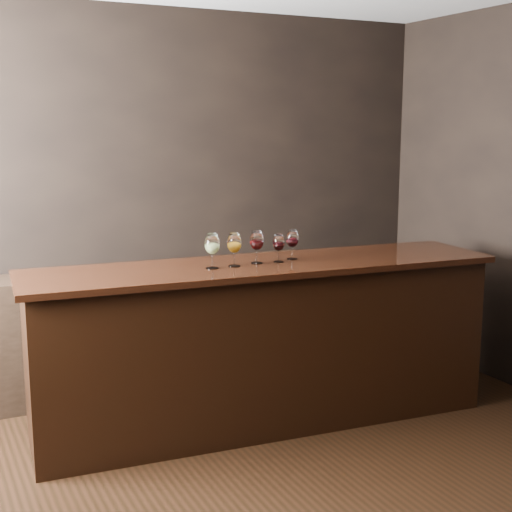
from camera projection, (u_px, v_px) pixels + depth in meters
name	position (u px, v px, depth m)	size (l,w,h in m)	color
room_shell	(209.00, 154.00, 3.27)	(5.02, 4.52, 2.81)	black
bar_counter	(264.00, 347.00, 4.64)	(2.96, 0.64, 1.03)	black
bar_top	(264.00, 266.00, 4.54)	(3.05, 0.71, 0.04)	black
back_bar_shelf	(159.00, 325.00, 5.37)	(2.52, 0.40, 0.91)	black
glass_white	(212.00, 245.00, 4.34)	(0.09, 0.09, 0.22)	white
glass_amber	(234.00, 244.00, 4.41)	(0.09, 0.09, 0.21)	white
glass_red_a	(257.00, 241.00, 4.51)	(0.09, 0.09, 0.21)	white
glass_red_b	(279.00, 243.00, 4.55)	(0.08, 0.08, 0.18)	white
glass_red_c	(292.00, 239.00, 4.65)	(0.08, 0.08, 0.20)	white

